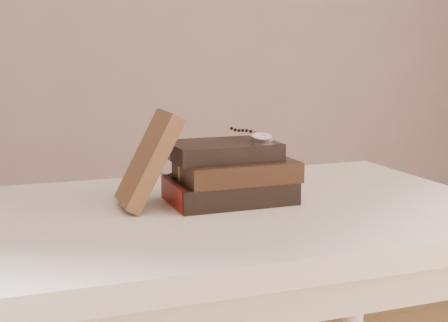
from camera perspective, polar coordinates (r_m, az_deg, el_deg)
name	(u,v)px	position (r m, az deg, el deg)	size (l,w,h in m)	color
table	(216,256)	(1.08, -0.75, -9.09)	(1.00, 0.60, 0.75)	silver
book_stack	(230,174)	(1.08, 0.56, -1.22)	(0.22, 0.15, 0.11)	black
journal	(149,160)	(1.04, -7.22, 0.12)	(0.03, 0.11, 0.18)	#472E1B
pocket_watch	(260,137)	(1.09, 3.51, 2.31)	(0.05, 0.15, 0.02)	silver
eyeglasses	(177,163)	(1.13, -4.51, -0.23)	(0.09, 0.11, 0.04)	silver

